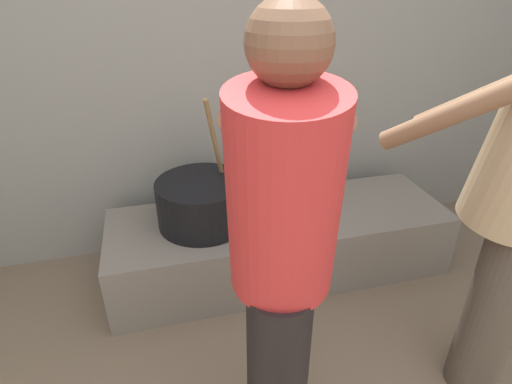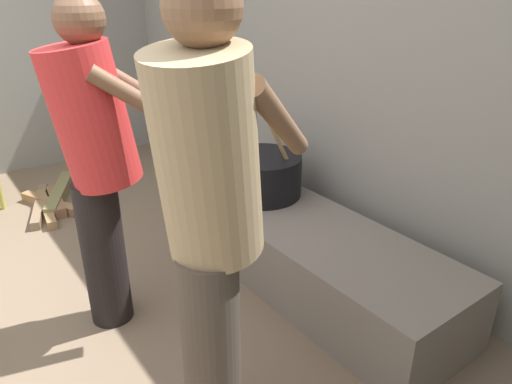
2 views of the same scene
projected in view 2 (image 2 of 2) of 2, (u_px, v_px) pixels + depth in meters
block_enclosure_rear at (349, 59)px, 2.71m from camera, size 5.34×0.20×2.26m
hearth_ledge at (303, 251)px, 2.63m from camera, size 1.86×0.60×0.37m
cooking_pot_main at (262, 175)px, 2.83m from camera, size 0.47×0.47×0.70m
cook_in_tan_shirt at (210, 211)px, 1.44m from camera, size 0.62×0.73×1.60m
cook_in_red_shirt at (97, 154)px, 2.06m from camera, size 0.50×0.70×1.51m
firewood_pile at (53, 201)px, 3.56m from camera, size 0.83×0.51×0.09m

